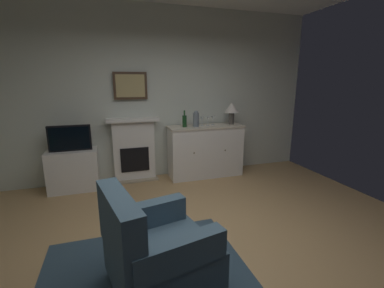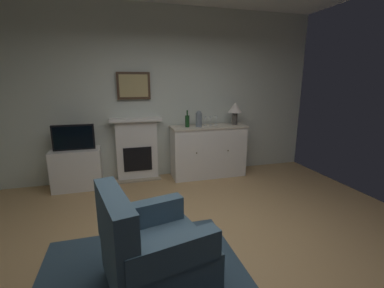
% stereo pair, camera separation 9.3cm
% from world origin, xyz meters
% --- Properties ---
extents(ground_plane, '(5.59, 4.93, 0.10)m').
position_xyz_m(ground_plane, '(0.00, 0.00, -0.05)').
color(ground_plane, tan).
rests_on(ground_plane, ground).
extents(wall_rear, '(5.59, 0.06, 2.95)m').
position_xyz_m(wall_rear, '(0.00, 2.44, 1.47)').
color(wall_rear, silver).
rests_on(wall_rear, ground_plane).
extents(fireplace_unit, '(0.87, 0.30, 1.10)m').
position_xyz_m(fireplace_unit, '(-0.55, 2.31, 0.55)').
color(fireplace_unit, white).
rests_on(fireplace_unit, ground_plane).
extents(framed_picture, '(0.55, 0.04, 0.45)m').
position_xyz_m(framed_picture, '(-0.55, 2.35, 1.63)').
color(framed_picture, '#473323').
extents(sideboard_cabinet, '(1.35, 0.49, 0.94)m').
position_xyz_m(sideboard_cabinet, '(0.71, 2.13, 0.47)').
color(sideboard_cabinet, white).
rests_on(sideboard_cabinet, ground_plane).
extents(table_lamp, '(0.26, 0.26, 0.40)m').
position_xyz_m(table_lamp, '(1.21, 2.13, 1.21)').
color(table_lamp, '#4C4742').
rests_on(table_lamp, sideboard_cabinet).
extents(wine_bottle, '(0.08, 0.08, 0.29)m').
position_xyz_m(wine_bottle, '(0.32, 2.12, 1.04)').
color(wine_bottle, '#193F1E').
rests_on(wine_bottle, sideboard_cabinet).
extents(wine_glass_left, '(0.07, 0.07, 0.16)m').
position_xyz_m(wine_glass_left, '(0.65, 2.13, 1.06)').
color(wine_glass_left, silver).
rests_on(wine_glass_left, sideboard_cabinet).
extents(wine_glass_center, '(0.07, 0.07, 0.16)m').
position_xyz_m(wine_glass_center, '(0.76, 2.14, 1.06)').
color(wine_glass_center, silver).
rests_on(wine_glass_center, sideboard_cabinet).
extents(wine_glass_right, '(0.07, 0.07, 0.16)m').
position_xyz_m(wine_glass_right, '(0.87, 2.17, 1.06)').
color(wine_glass_right, silver).
rests_on(wine_glass_right, sideboard_cabinet).
extents(vase_decorative, '(0.11, 0.11, 0.28)m').
position_xyz_m(vase_decorative, '(0.51, 2.08, 1.07)').
color(vase_decorative, slate).
rests_on(vase_decorative, sideboard_cabinet).
extents(tv_cabinet, '(0.75, 0.42, 0.65)m').
position_xyz_m(tv_cabinet, '(-1.52, 2.15, 0.33)').
color(tv_cabinet, white).
rests_on(tv_cabinet, ground_plane).
extents(tv_set, '(0.62, 0.07, 0.40)m').
position_xyz_m(tv_set, '(-1.52, 2.12, 0.85)').
color(tv_set, black).
rests_on(tv_set, tv_cabinet).
extents(armchair, '(0.95, 0.92, 0.92)m').
position_xyz_m(armchair, '(-0.64, -0.34, 0.38)').
color(armchair, '#3F596B').
rests_on(armchair, ground_plane).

